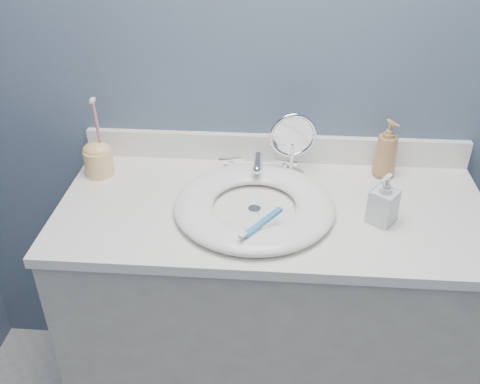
# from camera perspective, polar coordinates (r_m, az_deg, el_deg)

# --- Properties ---
(back_wall) EXTENTS (2.20, 0.02, 2.40)m
(back_wall) POSITION_cam_1_polar(r_m,az_deg,el_deg) (1.63, 4.10, 13.48)
(back_wall) COLOR slate
(back_wall) RESTS_ON ground
(vanity_cabinet) EXTENTS (1.20, 0.55, 0.85)m
(vanity_cabinet) POSITION_cam_1_polar(r_m,az_deg,el_deg) (1.82, 3.00, -13.40)
(vanity_cabinet) COLOR beige
(vanity_cabinet) RESTS_ON ground
(countertop) EXTENTS (1.22, 0.57, 0.03)m
(countertop) POSITION_cam_1_polar(r_m,az_deg,el_deg) (1.53, 3.46, -1.90)
(countertop) COLOR white
(countertop) RESTS_ON vanity_cabinet
(backsplash) EXTENTS (1.22, 0.02, 0.09)m
(backsplash) POSITION_cam_1_polar(r_m,az_deg,el_deg) (1.73, 3.74, 4.69)
(backsplash) COLOR white
(backsplash) RESTS_ON countertop
(basin) EXTENTS (0.45, 0.45, 0.04)m
(basin) POSITION_cam_1_polar(r_m,az_deg,el_deg) (1.49, 1.55, -1.39)
(basin) COLOR white
(basin) RESTS_ON countertop
(drain) EXTENTS (0.04, 0.04, 0.01)m
(drain) POSITION_cam_1_polar(r_m,az_deg,el_deg) (1.50, 1.55, -1.87)
(drain) COLOR silver
(drain) RESTS_ON countertop
(faucet) EXTENTS (0.25, 0.13, 0.07)m
(faucet) POSITION_cam_1_polar(r_m,az_deg,el_deg) (1.65, 1.92, 2.67)
(faucet) COLOR silver
(faucet) RESTS_ON countertop
(makeup_mirror) EXTENTS (0.14, 0.08, 0.21)m
(makeup_mirror) POSITION_cam_1_polar(r_m,az_deg,el_deg) (1.61, 5.62, 5.25)
(makeup_mirror) COLOR silver
(makeup_mirror) RESTS_ON countertop
(soap_bottle_amber) EXTENTS (0.10, 0.10, 0.18)m
(soap_bottle_amber) POSITION_cam_1_polar(r_m,az_deg,el_deg) (1.68, 15.37, 4.47)
(soap_bottle_amber) COLOR #A77A4B
(soap_bottle_amber) RESTS_ON countertop
(soap_bottle_clear) EXTENTS (0.09, 0.09, 0.14)m
(soap_bottle_clear) POSITION_cam_1_polar(r_m,az_deg,el_deg) (1.47, 15.13, -0.73)
(soap_bottle_clear) COLOR silver
(soap_bottle_clear) RESTS_ON countertop
(toothbrush_holder) EXTENTS (0.09, 0.09, 0.25)m
(toothbrush_holder) POSITION_cam_1_polar(r_m,az_deg,el_deg) (1.70, -14.89, 3.59)
(toothbrush_holder) COLOR #F2C779
(toothbrush_holder) RESTS_ON countertop
(toothbrush_lying) EXTENTS (0.11, 0.15, 0.02)m
(toothbrush_lying) POSITION_cam_1_polar(r_m,az_deg,el_deg) (1.37, 2.31, -3.37)
(toothbrush_lying) COLOR #3682C2
(toothbrush_lying) RESTS_ON basin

